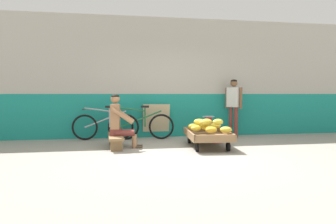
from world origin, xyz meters
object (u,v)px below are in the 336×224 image
banana_cart (207,136)px  bicycle_near_left (105,126)px  plastic_crate (208,134)px  customer_adult (234,101)px  low_bench (116,138)px  shopping_bag (217,138)px  weighing_scale (208,122)px  sign_board (156,121)px  bicycle_far_left (141,126)px  vendor_seated (120,121)px

banana_cart → bicycle_near_left: bicycle_near_left is taller
plastic_crate → customer_adult: size_ratio=0.24×
customer_adult → low_bench: bearing=-160.0°
shopping_bag → weighing_scale: bearing=94.8°
sign_board → banana_cart: bearing=-61.1°
customer_adult → shopping_bag: bearing=-130.7°
low_bench → weighing_scale: 2.42m
plastic_crate → bicycle_far_left: size_ratio=0.22×
banana_cart → bicycle_far_left: (-1.33, 1.32, 0.11)m
bicycle_near_left → vendor_seated: bearing=-73.2°
bicycle_far_left → shopping_bag: bearing=-26.1°
low_bench → bicycle_far_left: bicycle_far_left is taller
plastic_crate → customer_adult: (0.81, 0.38, 0.80)m
weighing_scale → customer_adult: 1.02m
sign_board → bicycle_far_left: bearing=-144.0°
customer_adult → shopping_bag: (-0.76, -0.89, -0.83)m
low_bench → bicycle_near_left: bearing=102.8°
low_bench → vendor_seated: size_ratio=0.98×
bicycle_far_left → low_bench: bearing=-119.9°
bicycle_far_left → banana_cart: bearing=-44.8°
bicycle_far_left → bicycle_near_left: bearing=176.1°
weighing_scale → bicycle_far_left: bicycle_far_left is taller
vendor_seated → sign_board: size_ratio=1.29×
plastic_crate → shopping_bag: 0.51m
weighing_scale → plastic_crate: bearing=90.0°
sign_board → customer_adult: (2.04, -0.26, 0.51)m
weighing_scale → low_bench: bearing=-161.8°
bicycle_far_left → shopping_bag: size_ratio=6.91×
bicycle_near_left → bicycle_far_left: size_ratio=1.00×
banana_cart → low_bench: bearing=172.8°
bicycle_near_left → shopping_bag: 2.75m
sign_board → customer_adult: size_ratio=0.58×
weighing_scale → sign_board: size_ratio=0.34×
bicycle_near_left → sign_board: bearing=10.9°
low_bench → vendor_seated: bearing=-5.1°
bicycle_far_left → sign_board: (0.43, 0.31, 0.09)m
plastic_crate → shopping_bag: (0.04, -0.51, -0.03)m
bicycle_far_left → plastic_crate: bearing=-11.1°
low_bench → plastic_crate: bearing=18.2°
plastic_crate → sign_board: (-1.24, 0.64, 0.29)m
bicycle_far_left → sign_board: 0.54m
vendor_seated → bicycle_far_left: vendor_seated is taller
vendor_seated → shopping_bag: 2.30m
plastic_crate → weighing_scale: bearing=-90.0°
vendor_seated → bicycle_far_left: (0.53, 1.09, -0.21)m
bicycle_far_left → customer_adult: 2.54m
bicycle_near_left → low_bench: bearing=-77.2°
plastic_crate → customer_adult: customer_adult is taller
low_bench → plastic_crate: plastic_crate is taller
low_bench → weighing_scale: size_ratio=3.72×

